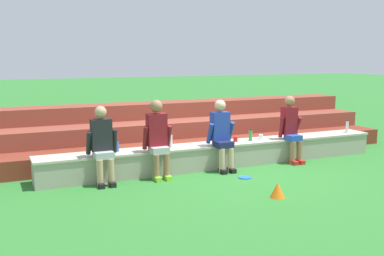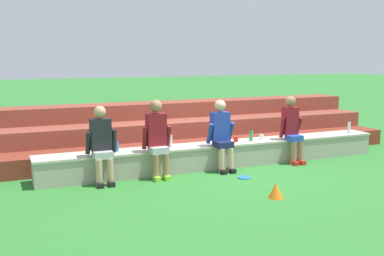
{
  "view_description": "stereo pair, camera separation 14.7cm",
  "coord_description": "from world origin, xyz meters",
  "px_view_note": "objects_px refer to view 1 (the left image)",
  "views": [
    {
      "loc": [
        -4.21,
        -7.59,
        2.18
      ],
      "look_at": [
        -0.65,
        0.28,
        0.82
      ],
      "focal_mm": 42.32,
      "sensor_mm": 36.0,
      "label": 1
    },
    {
      "loc": [
        -4.07,
        -7.65,
        2.18
      ],
      "look_at": [
        -0.65,
        0.28,
        0.82
      ],
      "focal_mm": 42.32,
      "sensor_mm": 36.0,
      "label": 2
    }
  ],
  "objects_px": {
    "person_far_left": "(102,143)",
    "water_bottle_center_gap": "(117,146)",
    "frisbee": "(245,177)",
    "plastic_cup_left_end": "(296,134)",
    "plastic_cup_middle": "(235,139)",
    "water_bottle_mid_left": "(171,141)",
    "sports_cone": "(278,190)",
    "person_center": "(222,133)",
    "water_bottle_near_right": "(251,135)",
    "person_right_of_center": "(291,127)",
    "plastic_cup_right_end": "(261,137)",
    "water_bottle_near_left": "(347,127)",
    "person_left_of_center": "(158,137)"
  },
  "relations": [
    {
      "from": "water_bottle_center_gap",
      "to": "plastic_cup_right_end",
      "type": "distance_m",
      "value": 3.07
    },
    {
      "from": "person_center",
      "to": "water_bottle_mid_left",
      "type": "height_order",
      "value": "person_center"
    },
    {
      "from": "person_right_of_center",
      "to": "water_bottle_mid_left",
      "type": "height_order",
      "value": "person_right_of_center"
    },
    {
      "from": "person_right_of_center",
      "to": "water_bottle_mid_left",
      "type": "bearing_deg",
      "value": 174.66
    },
    {
      "from": "water_bottle_mid_left",
      "to": "plastic_cup_left_end",
      "type": "distance_m",
      "value": 2.95
    },
    {
      "from": "water_bottle_center_gap",
      "to": "person_right_of_center",
      "type": "bearing_deg",
      "value": -4.75
    },
    {
      "from": "person_far_left",
      "to": "plastic_cup_right_end",
      "type": "distance_m",
      "value": 3.44
    },
    {
      "from": "person_far_left",
      "to": "frisbee",
      "type": "xyz_separation_m",
      "value": [
        2.44,
        -0.67,
        -0.7
      ]
    },
    {
      "from": "water_bottle_center_gap",
      "to": "plastic_cup_left_end",
      "type": "xyz_separation_m",
      "value": [
        3.97,
        -0.01,
        -0.05
      ]
    },
    {
      "from": "plastic_cup_right_end",
      "to": "water_bottle_near_right",
      "type": "bearing_deg",
      "value": -167.98
    },
    {
      "from": "person_center",
      "to": "water_bottle_near_right",
      "type": "bearing_deg",
      "value": 17.36
    },
    {
      "from": "water_bottle_center_gap",
      "to": "plastic_cup_middle",
      "type": "bearing_deg",
      "value": -0.72
    },
    {
      "from": "person_right_of_center",
      "to": "plastic_cup_middle",
      "type": "relative_size",
      "value": 13.81
    },
    {
      "from": "water_bottle_center_gap",
      "to": "plastic_cup_left_end",
      "type": "bearing_deg",
      "value": -0.16
    },
    {
      "from": "water_bottle_center_gap",
      "to": "frisbee",
      "type": "relative_size",
      "value": 0.9
    },
    {
      "from": "sports_cone",
      "to": "water_bottle_center_gap",
      "type": "bearing_deg",
      "value": 131.07
    },
    {
      "from": "plastic_cup_left_end",
      "to": "sports_cone",
      "type": "xyz_separation_m",
      "value": [
        -2.02,
        -2.23,
        -0.41
      ]
    },
    {
      "from": "person_far_left",
      "to": "water_bottle_near_left",
      "type": "distance_m",
      "value": 5.69
    },
    {
      "from": "person_right_of_center",
      "to": "plastic_cup_left_end",
      "type": "distance_m",
      "value": 0.5
    },
    {
      "from": "person_far_left",
      "to": "water_bottle_near_right",
      "type": "height_order",
      "value": "person_far_left"
    },
    {
      "from": "water_bottle_near_left",
      "to": "water_bottle_mid_left",
      "type": "bearing_deg",
      "value": 179.52
    },
    {
      "from": "water_bottle_mid_left",
      "to": "plastic_cup_middle",
      "type": "bearing_deg",
      "value": 1.12
    },
    {
      "from": "person_left_of_center",
      "to": "water_bottle_near_left",
      "type": "height_order",
      "value": "person_left_of_center"
    },
    {
      "from": "person_far_left",
      "to": "plastic_cup_middle",
      "type": "distance_m",
      "value": 2.83
    },
    {
      "from": "water_bottle_center_gap",
      "to": "plastic_cup_middle",
      "type": "distance_m",
      "value": 2.46
    },
    {
      "from": "person_far_left",
      "to": "plastic_cup_left_end",
      "type": "xyz_separation_m",
      "value": [
        4.32,
        0.34,
        -0.19
      ]
    },
    {
      "from": "plastic_cup_right_end",
      "to": "plastic_cup_middle",
      "type": "distance_m",
      "value": 0.61
    },
    {
      "from": "person_left_of_center",
      "to": "person_right_of_center",
      "type": "xyz_separation_m",
      "value": [
        2.96,
        0.04,
        -0.02
      ]
    },
    {
      "from": "water_bottle_center_gap",
      "to": "sports_cone",
      "type": "distance_m",
      "value": 3.01
    },
    {
      "from": "plastic_cup_left_end",
      "to": "sports_cone",
      "type": "bearing_deg",
      "value": -132.18
    },
    {
      "from": "person_left_of_center",
      "to": "plastic_cup_left_end",
      "type": "distance_m",
      "value": 3.33
    },
    {
      "from": "person_center",
      "to": "person_right_of_center",
      "type": "height_order",
      "value": "person_right_of_center"
    },
    {
      "from": "water_bottle_near_left",
      "to": "plastic_cup_middle",
      "type": "bearing_deg",
      "value": 178.73
    },
    {
      "from": "water_bottle_near_left",
      "to": "frisbee",
      "type": "relative_size",
      "value": 1.15
    },
    {
      "from": "water_bottle_near_right",
      "to": "plastic_cup_right_end",
      "type": "bearing_deg",
      "value": 12.02
    },
    {
      "from": "person_far_left",
      "to": "water_bottle_center_gap",
      "type": "distance_m",
      "value": 0.51
    },
    {
      "from": "water_bottle_center_gap",
      "to": "water_bottle_near_left",
      "type": "bearing_deg",
      "value": -1.02
    },
    {
      "from": "plastic_cup_right_end",
      "to": "frisbee",
      "type": "distance_m",
      "value": 1.49
    },
    {
      "from": "water_bottle_near_right",
      "to": "person_left_of_center",
      "type": "bearing_deg",
      "value": -172.95
    },
    {
      "from": "water_bottle_near_right",
      "to": "plastic_cup_left_end",
      "type": "xyz_separation_m",
      "value": [
        1.19,
        0.07,
        -0.06
      ]
    },
    {
      "from": "water_bottle_near_left",
      "to": "water_bottle_mid_left",
      "type": "height_order",
      "value": "water_bottle_near_left"
    },
    {
      "from": "water_bottle_near_right",
      "to": "plastic_cup_right_end",
      "type": "height_order",
      "value": "water_bottle_near_right"
    },
    {
      "from": "frisbee",
      "to": "water_bottle_center_gap",
      "type": "bearing_deg",
      "value": 154.02
    },
    {
      "from": "person_center",
      "to": "water_bottle_near_right",
      "type": "xyz_separation_m",
      "value": [
        0.81,
        0.25,
        -0.14
      ]
    },
    {
      "from": "water_bottle_mid_left",
      "to": "sports_cone",
      "type": "xyz_separation_m",
      "value": [
        0.92,
        -2.18,
        -0.48
      ]
    },
    {
      "from": "plastic_cup_left_end",
      "to": "plastic_cup_middle",
      "type": "bearing_deg",
      "value": -179.26
    },
    {
      "from": "plastic_cup_middle",
      "to": "frisbee",
      "type": "height_order",
      "value": "plastic_cup_middle"
    },
    {
      "from": "water_bottle_center_gap",
      "to": "plastic_cup_left_end",
      "type": "distance_m",
      "value": 3.97
    },
    {
      "from": "water_bottle_near_right",
      "to": "frisbee",
      "type": "height_order",
      "value": "water_bottle_near_right"
    },
    {
      "from": "water_bottle_mid_left",
      "to": "plastic_cup_middle",
      "type": "xyz_separation_m",
      "value": [
        1.43,
        0.03,
        -0.08
      ]
    }
  ]
}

